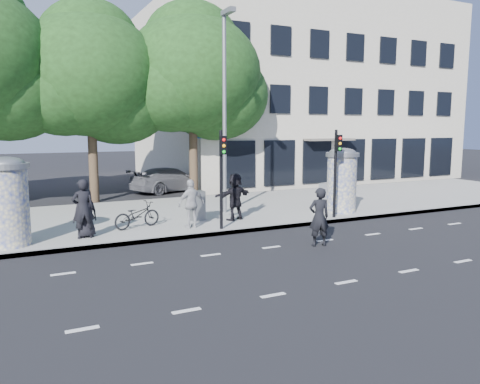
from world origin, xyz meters
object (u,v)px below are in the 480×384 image
street_lamp (225,98)px  car_right (170,180)px  ped_e (191,204)px  cabinet_left (197,206)px  ad_column_right (342,179)px  ped_f (235,197)px  man_road (319,217)px  traffic_pole_far (336,164)px  ad_column_left (7,200)px  traffic_pole_near (222,169)px  ped_a (85,213)px  cabinet_right (326,197)px  ped_b (83,209)px  bicycle (137,215)px

street_lamp → car_right: size_ratio=1.69×
ped_e → car_right: (2.42, 10.23, -0.32)m
cabinet_left → car_right: 9.23m
ad_column_right → cabinet_left: 6.14m
ped_f → man_road: bearing=86.5°
traffic_pole_far → ad_column_left: bearing=176.5°
traffic_pole_near → street_lamp: 4.07m
ad_column_left → ad_column_right: 12.40m
ad_column_left → street_lamp: 8.90m
street_lamp → car_right: street_lamp is taller
ped_a → ped_e: size_ratio=0.91×
cabinet_right → street_lamp: bearing=136.0°
ad_column_left → street_lamp: bearing=14.9°
man_road → cabinet_left: 5.21m
ad_column_right → traffic_pole_near: size_ratio=0.78×
ped_b → car_right: 11.85m
ad_column_right → man_road: 5.38m
ped_b → ped_f: 5.60m
cabinet_right → car_right: car_right is taller
ad_column_right → ped_f: 4.74m
man_road → cabinet_left: bearing=-52.8°
car_right → ad_column_right: bearing=-175.9°
bicycle → car_right: size_ratio=0.37×
ped_f → traffic_pole_near: bearing=33.5°
traffic_pole_near → cabinet_left: traffic_pole_near is taller
traffic_pole_far → street_lamp: street_lamp is taller
traffic_pole_far → street_lamp: size_ratio=0.42×
cabinet_right → traffic_pole_far: bearing=-136.7°
traffic_pole_near → man_road: bearing=-54.9°
ped_b → bicycle: (1.87, 0.76, -0.49)m
ped_a → street_lamp: bearing=-172.3°
man_road → ped_a: bearing=-18.0°
cabinet_left → ad_column_left: bearing=-170.4°
bicycle → cabinet_left: (2.38, 0.38, 0.10)m
street_lamp → ad_column_left: bearing=-165.1°
traffic_pole_near → traffic_pole_far: same height
ped_f → cabinet_right: ped_f is taller
bicycle → car_right: bearing=-40.4°
traffic_pole_near → ped_a: (-4.39, 0.82, -1.30)m
traffic_pole_near → ad_column_left: bearing=173.9°
ad_column_right → ped_a: bearing=-179.5°
street_lamp → bicycle: 5.95m
ped_e → ped_f: (1.97, 0.60, 0.04)m
street_lamp → ped_a: size_ratio=5.13×
street_lamp → ped_b: size_ratio=4.23×
traffic_pole_far → cabinet_right: traffic_pole_far is taller
ped_b → cabinet_right: size_ratio=1.62×
traffic_pole_near → cabinet_right: size_ratio=2.91×
ad_column_right → cabinet_right: (-0.42, 0.49, -0.80)m
traffic_pole_far → ped_b: 9.36m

